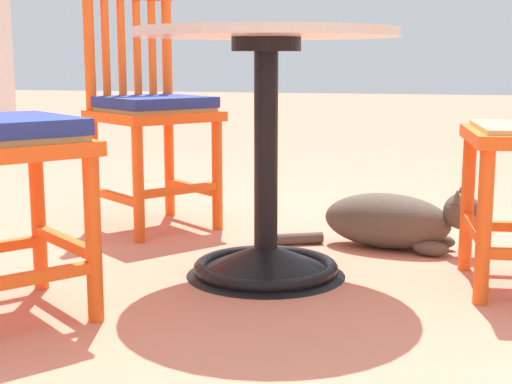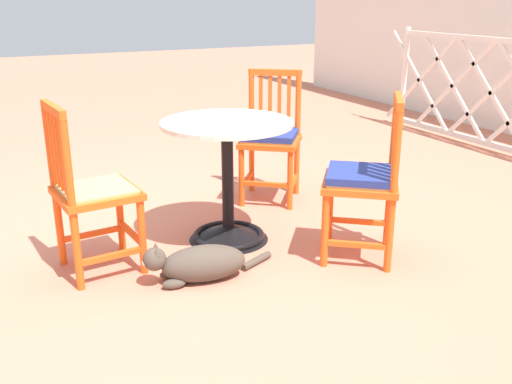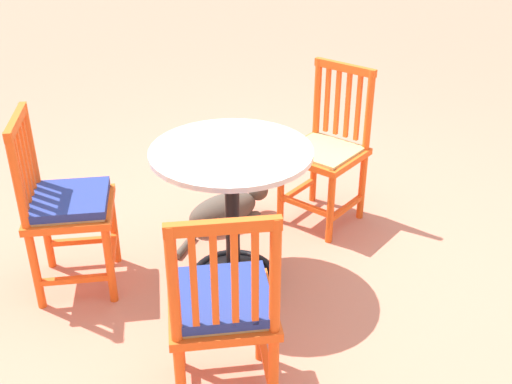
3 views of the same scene
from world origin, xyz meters
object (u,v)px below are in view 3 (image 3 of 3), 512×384
Objects in this scene: orange_chair_facing_out at (222,308)px; orange_chair_tucked_in at (326,152)px; tabby_cat at (229,209)px; cafe_table at (233,232)px; orange_chair_at_corner at (65,206)px.

orange_chair_facing_out and orange_chair_tucked_in have the same top height.
orange_chair_facing_out is at bearing 135.35° from tabby_cat.
cafe_table is 0.83× the size of orange_chair_at_corner.
orange_chair_at_corner is (1.09, -0.00, 0.00)m from orange_chair_facing_out.
orange_chair_facing_out reaches higher than cafe_table.
orange_chair_at_corner is (0.50, 1.37, 0.01)m from orange_chair_tucked_in.
tabby_cat is (0.42, -0.37, -0.19)m from cafe_table.
cafe_table is at bearing 138.56° from tabby_cat.
orange_chair_at_corner is at bearing 46.21° from cafe_table.
cafe_table is 0.81m from orange_chair_tucked_in.
cafe_table is 0.83× the size of orange_chair_tucked_in.
orange_chair_tucked_in and orange_chair_at_corner have the same top height.
cafe_table reaches higher than tabby_cat.
orange_chair_tucked_in is 1.22× the size of tabby_cat.
cafe_table is 1.02× the size of tabby_cat.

